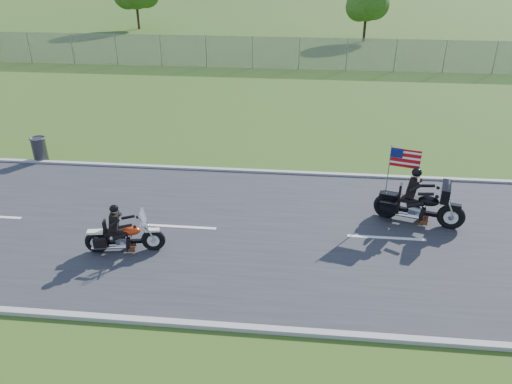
# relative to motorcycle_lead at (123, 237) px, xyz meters

# --- Properties ---
(ground) EXTENTS (420.00, 420.00, 0.00)m
(ground) POSITION_rel_motorcycle_lead_xyz_m (3.17, 1.36, -0.46)
(ground) COLOR #254816
(ground) RESTS_ON ground
(road) EXTENTS (120.00, 8.00, 0.04)m
(road) POSITION_rel_motorcycle_lead_xyz_m (3.17, 1.36, -0.44)
(road) COLOR #28282B
(road) RESTS_ON ground
(curb_north) EXTENTS (120.00, 0.18, 0.12)m
(curb_north) POSITION_rel_motorcycle_lead_xyz_m (3.17, 5.41, -0.41)
(curb_north) COLOR #9E9B93
(curb_north) RESTS_ON ground
(curb_south) EXTENTS (120.00, 0.18, 0.12)m
(curb_south) POSITION_rel_motorcycle_lead_xyz_m (3.17, -2.69, -0.41)
(curb_south) COLOR #9E9B93
(curb_south) RESTS_ON ground
(fence) EXTENTS (60.00, 0.03, 2.00)m
(fence) POSITION_rel_motorcycle_lead_xyz_m (-1.83, 21.36, 0.54)
(fence) COLOR gray
(fence) RESTS_ON ground
(tree_fence_near) EXTENTS (3.52, 3.28, 4.75)m
(tree_fence_near) POSITION_rel_motorcycle_lead_xyz_m (9.22, 31.40, 2.51)
(tree_fence_near) COLOR #382316
(tree_fence_near) RESTS_ON ground
(motorcycle_lead) EXTENTS (2.15, 0.76, 1.45)m
(motorcycle_lead) POSITION_rel_motorcycle_lead_xyz_m (0.00, 0.00, 0.00)
(motorcycle_lead) COLOR black
(motorcycle_lead) RESTS_ON ground
(motorcycle_follow) EXTENTS (2.59, 1.17, 2.20)m
(motorcycle_follow) POSITION_rel_motorcycle_lead_xyz_m (8.17, 2.36, 0.14)
(motorcycle_follow) COLOR black
(motorcycle_follow) RESTS_ON ground
(trash_can) EXTENTS (0.69, 0.69, 0.91)m
(trash_can) POSITION_rel_motorcycle_lead_xyz_m (-5.24, 5.66, -0.01)
(trash_can) COLOR #36363B
(trash_can) RESTS_ON ground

